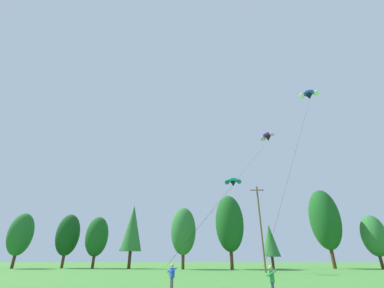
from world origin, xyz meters
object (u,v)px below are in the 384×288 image
(kite_flyer_mid, at_px, (272,279))
(parafoil_kite_mid_blue_white, at_px, (309,95))
(parafoil_kite_far_teal, at_px, (233,182))
(parafoil_kite_high_purple, at_px, (267,137))
(utility_pole, at_px, (261,225))
(kite_flyer_near, at_px, (172,275))

(kite_flyer_mid, xyz_separation_m, parafoil_kite_mid_blue_white, (10.71, 12.68, 21.01))
(kite_flyer_mid, height_order, parafoil_kite_far_teal, parafoil_kite_far_teal)
(parafoil_kite_high_purple, height_order, parafoil_kite_mid_blue_white, parafoil_kite_mid_blue_white)
(parafoil_kite_mid_blue_white, relative_size, parafoil_kite_far_teal, 1.03)
(utility_pole, height_order, kite_flyer_mid, utility_pole)
(parafoil_kite_high_purple, xyz_separation_m, parafoil_kite_mid_blue_white, (4.18, -7.40, 2.55))
(kite_flyer_near, distance_m, parafoil_kite_mid_blue_white, 28.43)
(parafoil_kite_mid_blue_white, bearing_deg, kite_flyer_mid, -130.20)
(parafoil_kite_high_purple, distance_m, parafoil_kite_far_teal, 9.00)
(kite_flyer_mid, distance_m, parafoil_kite_far_teal, 25.72)
(kite_flyer_near, distance_m, parafoil_kite_far_teal, 23.90)
(kite_flyer_mid, relative_size, parafoil_kite_high_purple, 0.09)
(parafoil_kite_far_teal, bearing_deg, parafoil_kite_mid_blue_white, -45.93)
(kite_flyer_near, xyz_separation_m, parafoil_kite_high_purple, (12.50, 16.84, 18.45))
(parafoil_kite_mid_blue_white, bearing_deg, utility_pole, 113.72)
(utility_pole, xyz_separation_m, kite_flyer_mid, (-5.11, -25.42, -5.68))
(kite_flyer_mid, bearing_deg, parafoil_kite_far_teal, 87.62)
(kite_flyer_near, height_order, parafoil_kite_far_teal, parafoil_kite_far_teal)
(parafoil_kite_mid_blue_white, distance_m, parafoil_kite_far_teal, 16.72)
(kite_flyer_mid, height_order, parafoil_kite_high_purple, parafoil_kite_high_purple)
(utility_pole, relative_size, parafoil_kite_mid_blue_white, 0.61)
(parafoil_kite_mid_blue_white, bearing_deg, parafoil_kite_high_purple, 119.44)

